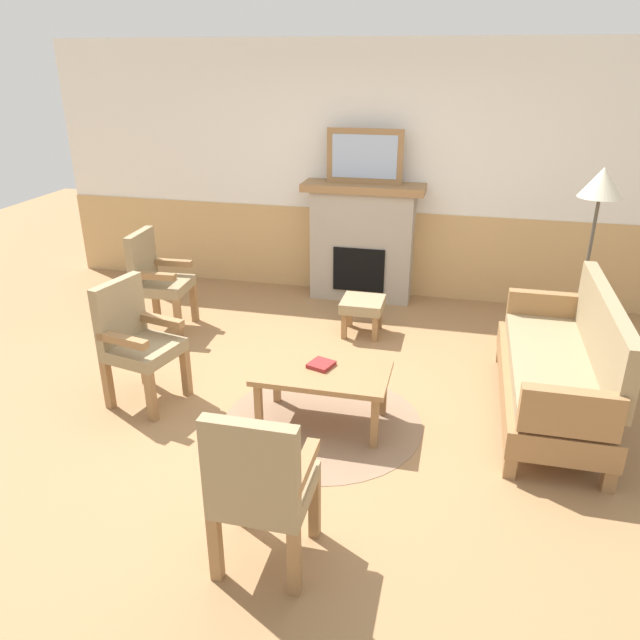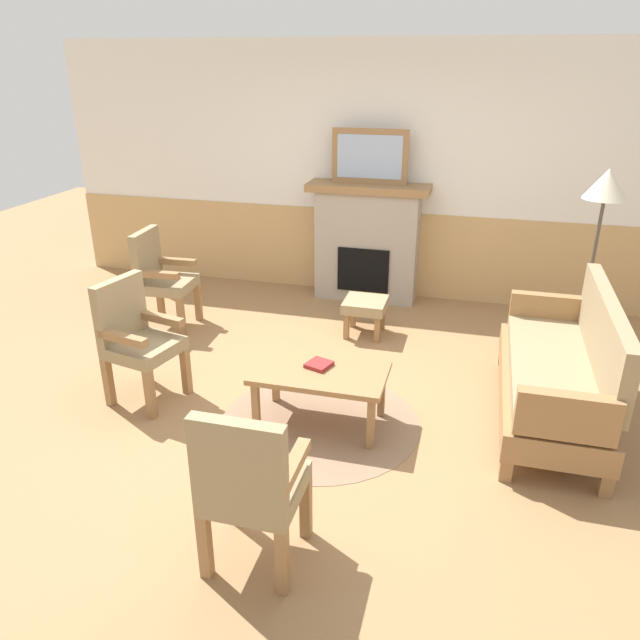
# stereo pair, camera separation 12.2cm
# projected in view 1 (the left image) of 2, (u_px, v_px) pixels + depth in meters

# --- Properties ---
(ground_plane) EXTENTS (14.00, 14.00, 0.00)m
(ground_plane) POSITION_uv_depth(u_px,v_px,m) (310.00, 400.00, 4.86)
(ground_plane) COLOR #997047
(wall_back) EXTENTS (7.20, 0.14, 2.70)m
(wall_back) POSITION_uv_depth(u_px,v_px,m) (368.00, 176.00, 6.66)
(wall_back) COLOR white
(wall_back) RESTS_ON ground_plane
(fireplace) EXTENTS (1.30, 0.44, 1.28)m
(fireplace) POSITION_uv_depth(u_px,v_px,m) (362.00, 241.00, 6.69)
(fireplace) COLOR #A39989
(fireplace) RESTS_ON ground_plane
(framed_picture) EXTENTS (0.80, 0.04, 0.56)m
(framed_picture) POSITION_uv_depth(u_px,v_px,m) (365.00, 156.00, 6.33)
(framed_picture) COLOR olive
(framed_picture) RESTS_ON fireplace
(couch) EXTENTS (0.70, 1.80, 0.98)m
(couch) POSITION_uv_depth(u_px,v_px,m) (559.00, 369.00, 4.51)
(couch) COLOR olive
(couch) RESTS_ON ground_plane
(coffee_table) EXTENTS (0.96, 0.56, 0.44)m
(coffee_table) POSITION_uv_depth(u_px,v_px,m) (323.00, 377.00, 4.41)
(coffee_table) COLOR olive
(coffee_table) RESTS_ON ground_plane
(round_rug) EXTENTS (1.49, 1.49, 0.01)m
(round_rug) POSITION_uv_depth(u_px,v_px,m) (322.00, 422.00, 4.57)
(round_rug) COLOR #896B51
(round_rug) RESTS_ON ground_plane
(book_on_table) EXTENTS (0.21, 0.21, 0.03)m
(book_on_table) POSITION_uv_depth(u_px,v_px,m) (321.00, 365.00, 4.44)
(book_on_table) COLOR maroon
(book_on_table) RESTS_ON coffee_table
(footstool) EXTENTS (0.40, 0.40, 0.36)m
(footstool) POSITION_uv_depth(u_px,v_px,m) (363.00, 307.00, 5.92)
(footstool) COLOR olive
(footstool) RESTS_ON ground_plane
(armchair_near_fireplace) EXTENTS (0.50, 0.50, 0.98)m
(armchair_near_fireplace) POSITION_uv_depth(u_px,v_px,m) (156.00, 276.00, 5.96)
(armchair_near_fireplace) COLOR olive
(armchair_near_fireplace) RESTS_ON ground_plane
(armchair_by_window_left) EXTENTS (0.57, 0.57, 0.98)m
(armchair_by_window_left) POSITION_uv_depth(u_px,v_px,m) (135.00, 338.00, 4.67)
(armchair_by_window_left) COLOR olive
(armchair_by_window_left) RESTS_ON ground_plane
(armchair_front_left) EXTENTS (0.48, 0.48, 0.98)m
(armchair_front_left) POSITION_uv_depth(u_px,v_px,m) (260.00, 484.00, 3.08)
(armchair_front_left) COLOR olive
(armchair_front_left) RESTS_ON ground_plane
(floor_lamp_by_couch) EXTENTS (0.36, 0.36, 1.68)m
(floor_lamp_by_couch) POSITION_uv_depth(u_px,v_px,m) (600.00, 195.00, 5.11)
(floor_lamp_by_couch) COLOR #332D28
(floor_lamp_by_couch) RESTS_ON ground_plane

